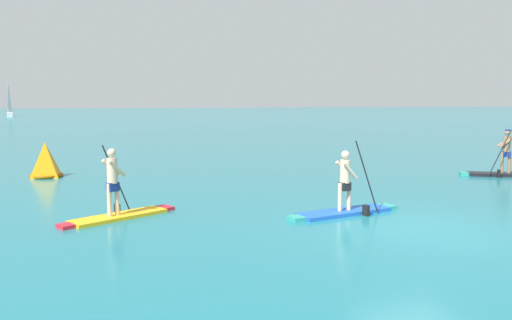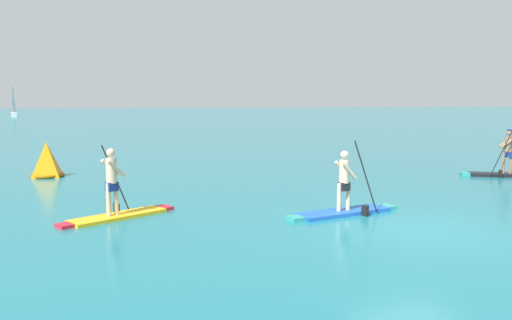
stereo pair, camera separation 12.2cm
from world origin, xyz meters
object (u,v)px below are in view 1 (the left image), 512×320
Objects in this scene: race_marker_buoy at (46,161)px; paddleboarder_far_right at (502,167)px; paddleboarder_near_left at (117,202)px; sailboat_left_horizon at (10,111)px; paddleboarder_mid_center at (345,201)px.

paddleboarder_far_right is at bearing -16.42° from race_marker_buoy.
paddleboarder_near_left is 0.42× the size of sailboat_left_horizon.
paddleboarder_mid_center is 2.28× the size of race_marker_buoy.
paddleboarder_far_right is 1.98× the size of race_marker_buoy.
paddleboarder_near_left is 8.29m from race_marker_buoy.
paddleboarder_near_left is 93.22m from sailboat_left_horizon.
paddleboarder_near_left is at bearing 38.23° from paddleboarder_far_right.
paddleboarder_mid_center is at bearing -48.51° from race_marker_buoy.
paddleboarder_mid_center reaches higher than paddleboarder_near_left.
paddleboarder_far_right reaches higher than race_marker_buoy.
race_marker_buoy is at bearing 120.33° from paddleboarder_mid_center.
sailboat_left_horizon reaches higher than race_marker_buoy.
sailboat_left_horizon is (-31.62, 88.74, 0.68)m from paddleboarder_far_right.
race_marker_buoy is 0.21× the size of sailboat_left_horizon.
paddleboarder_mid_center is 0.47× the size of sailboat_left_horizon.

